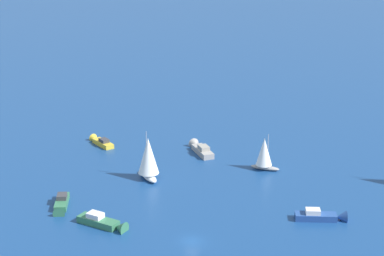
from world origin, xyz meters
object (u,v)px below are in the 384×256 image
Objects in this scene: motorboat_inshore at (104,223)px; sailboat_offshore at (148,158)px; sailboat_trailing at (264,153)px; motorboat_outer_ring_a at (323,216)px; motorboat_ahead at (61,204)px; motorboat_far_stbd at (201,149)px; motorboat_mid_cluster at (101,142)px.

sailboat_offshore is at bearing 82.92° from motorboat_inshore.
motorboat_inshore is at bearing -129.35° from sailboat_trailing.
motorboat_outer_ring_a is (13.78, -25.70, -3.36)m from sailboat_trailing.
motorboat_inshore is 1.11× the size of motorboat_ahead.
motorboat_ahead is (-14.82, -18.61, -4.45)m from sailboat_offshore.
motorboat_inshore is at bearing -97.08° from sailboat_offshore.
motorboat_inshore is at bearing -166.59° from motorboat_outer_ring_a.
motorboat_inshore is (-12.51, -45.31, -0.01)m from motorboat_far_stbd.
motorboat_ahead is (-41.18, -28.96, -3.41)m from sailboat_trailing.
motorboat_mid_cluster is (-3.26, 39.74, -0.04)m from motorboat_ahead.
sailboat_trailing is at bearing 118.20° from motorboat_outer_ring_a.
motorboat_ahead is at bearing -176.61° from motorboat_outer_ring_a.
sailboat_trailing is at bearing 35.12° from motorboat_ahead.
motorboat_inshore is 1.24× the size of sailboat_trailing.
motorboat_far_stbd reaches higher than motorboat_mid_cluster.
motorboat_far_stbd is 22.15m from sailboat_offshore.
sailboat_offshore is (3.19, 25.69, 4.35)m from motorboat_inshore.
motorboat_ahead is at bearing -144.88° from sailboat_trailing.
motorboat_far_stbd is at bearing 57.74° from motorboat_ahead.
motorboat_mid_cluster is at bearing 130.55° from sailboat_offshore.
motorboat_far_stbd is 27.44m from motorboat_mid_cluster.
sailboat_offshore reaches higher than motorboat_ahead.
motorboat_outer_ring_a is at bearing -48.61° from motorboat_far_stbd.
motorboat_far_stbd is 1.32× the size of motorboat_mid_cluster.
sailboat_offshore is 1.07× the size of motorboat_outer_ring_a.
motorboat_outer_ring_a is (40.14, -15.35, -4.40)m from sailboat_offshore.
sailboat_trailing reaches higher than motorboat_inshore.
sailboat_trailing is (26.36, 10.35, -1.04)m from sailboat_offshore.
motorboat_far_stbd is at bearing 74.57° from motorboat_inshore.
motorboat_inshore is 1.35× the size of motorboat_mid_cluster.
sailboat_trailing is 0.85× the size of motorboat_outer_ring_a.
motorboat_outer_ring_a is (30.83, -34.98, -0.05)m from motorboat_far_stbd.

